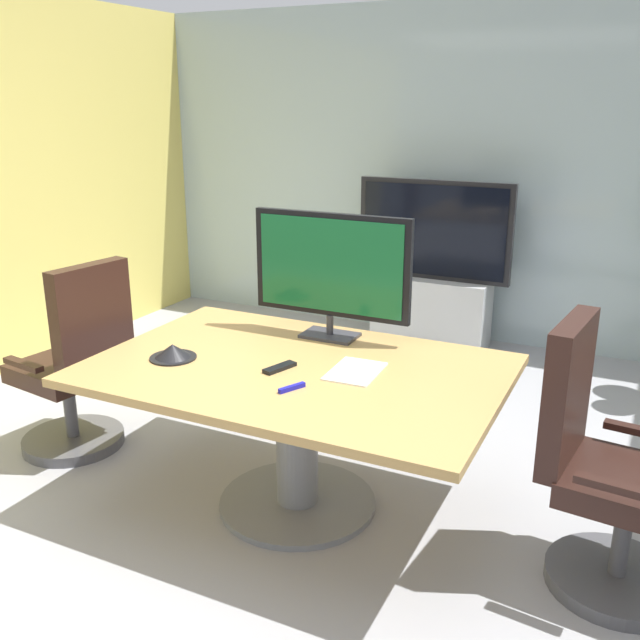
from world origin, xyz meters
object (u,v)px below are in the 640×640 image
wall_display_unit (432,291)px  conference_phone (173,352)px  office_chair_left (77,374)px  remote_control (280,368)px  office_chair_right (603,480)px  conference_table (297,402)px  tv_monitor (331,268)px

wall_display_unit → conference_phone: wall_display_unit is taller
conference_phone → office_chair_left: bearing=169.6°
wall_display_unit → remote_control: (0.09, -2.62, 0.29)m
office_chair_left → office_chair_right: size_ratio=1.00×
office_chair_right → conference_phone: bearing=102.8°
office_chair_left → conference_phone: bearing=87.8°
conference_phone → conference_table: bearing=16.2°
tv_monitor → remote_control: tv_monitor is taller
wall_display_unit → conference_phone: size_ratio=5.95×
office_chair_left → conference_phone: size_ratio=4.95×
conference_table → conference_phone: size_ratio=8.48×
tv_monitor → conference_phone: tv_monitor is taller
wall_display_unit → remote_control: 2.64m
conference_table → office_chair_right: 1.35m
office_chair_right → wall_display_unit: (-1.49, 2.50, -0.01)m
conference_phone → remote_control: conference_phone is taller
office_chair_right → wall_display_unit: size_ratio=0.83×
tv_monitor → remote_control: size_ratio=4.94×
office_chair_left → wall_display_unit: 2.84m
conference_table → remote_control: remote_control is taller
wall_display_unit → office_chair_left: bearing=-115.1°
conference_table → office_chair_left: 1.35m
office_chair_right → tv_monitor: bearing=80.2°
office_chair_left → tv_monitor: size_ratio=1.30×
conference_table → office_chair_left: size_ratio=1.71×
wall_display_unit → office_chair_right: bearing=-59.3°
office_chair_left → tv_monitor: tv_monitor is taller
office_chair_right → conference_phone: office_chair_right is taller
tv_monitor → conference_phone: size_ratio=3.82×
remote_control → office_chair_right: bearing=22.9°
conference_table → office_chair_left: bearing=-179.0°
office_chair_right → remote_control: bearing=101.3°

